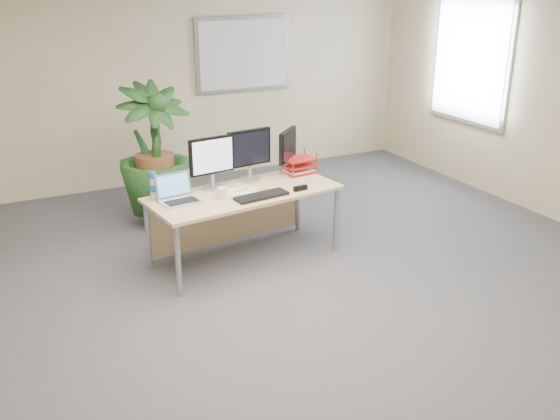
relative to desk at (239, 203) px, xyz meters
name	(u,v)px	position (x,y,z in m)	size (l,w,h in m)	color
floor	(308,330)	(-0.06, -1.46, -0.53)	(8.00, 8.00, 0.00)	#49494E
back_wall	(152,76)	(-0.06, 2.54, 0.82)	(7.00, 0.04, 2.70)	#CAB78F
whiteboard	(243,54)	(1.14, 2.51, 1.02)	(1.30, 0.04, 0.95)	#A6A6AA
window	(470,59)	(3.40, 0.84, 1.02)	(0.04, 1.30, 1.55)	#A6A6AA
desk	(239,203)	(0.00, 0.00, 0.00)	(1.83, 0.95, 0.67)	#D6B57E
floor_plant	(154,156)	(-0.47, 1.13, 0.22)	(0.84, 0.84, 1.50)	#163D1A
monitor_left	(212,160)	(-0.21, 0.11, 0.42)	(0.44, 0.20, 0.48)	#A2A1A6
monitor_right	(249,152)	(0.19, 0.19, 0.42)	(0.45, 0.20, 0.49)	#A2A1A6
monitor_dark	(288,149)	(0.62, 0.22, 0.39)	(0.31, 0.30, 0.44)	#A2A1A6
laptop	(178,195)	(-0.60, -0.06, 0.20)	(0.36, 0.32, 0.23)	silver
keyboard	(261,196)	(0.09, -0.30, 0.15)	(0.49, 0.16, 0.03)	black
coffee_mug	(222,193)	(-0.23, -0.16, 0.19)	(0.12, 0.09, 0.10)	silver
spiral_notebook	(241,192)	(-0.02, -0.10, 0.14)	(0.28, 0.21, 0.01)	silver
orange_pen	(241,190)	(-0.01, -0.08, 0.16)	(0.01, 0.01, 0.15)	orange
yellow_highlighter	(262,189)	(0.18, -0.11, 0.15)	(0.01, 0.01, 0.11)	yellow
water_bottle	(153,187)	(-0.78, 0.06, 0.26)	(0.07, 0.07, 0.25)	silver
letter_tray	(299,166)	(0.72, 0.19, 0.20)	(0.33, 0.27, 0.14)	red
stapler	(300,188)	(0.49, -0.29, 0.16)	(0.14, 0.04, 0.05)	black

